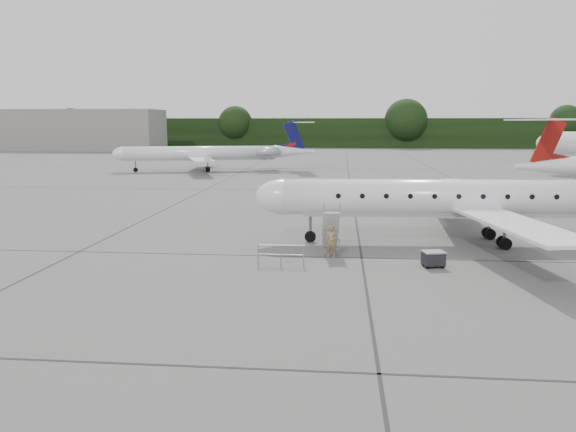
# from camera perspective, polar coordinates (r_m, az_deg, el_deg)

# --- Properties ---
(ground) EXTENTS (320.00, 320.00, 0.00)m
(ground) POSITION_cam_1_polar(r_m,az_deg,el_deg) (27.21, 16.28, -5.38)
(ground) COLOR #565654
(ground) RESTS_ON ground
(treeline) EXTENTS (260.00, 4.00, 8.00)m
(treeline) POSITION_cam_1_polar(r_m,az_deg,el_deg) (155.94, 7.35, 8.36)
(treeline) COLOR black
(treeline) RESTS_ON ground
(terminal_building) EXTENTS (40.00, 14.00, 10.00)m
(terminal_building) POSITION_cam_1_polar(r_m,az_deg,el_deg) (150.50, -20.36, 8.20)
(terminal_building) COLOR slate
(terminal_building) RESTS_ON ground
(main_regional_jet) EXTENTS (29.47, 21.97, 7.28)m
(main_regional_jet) POSITION_cam_1_polar(r_m,az_deg,el_deg) (33.23, 19.04, 3.50)
(main_regional_jet) COLOR silver
(main_regional_jet) RESTS_ON ground
(airstair) EXTENTS (0.98, 2.49, 2.28)m
(airstair) POSITION_cam_1_polar(r_m,az_deg,el_deg) (29.93, 4.36, -1.45)
(airstair) COLOR silver
(airstair) RESTS_ON ground
(passenger) EXTENTS (0.65, 0.46, 1.67)m
(passenger) POSITION_cam_1_polar(r_m,az_deg,el_deg) (28.65, 4.45, -2.57)
(passenger) COLOR olive
(passenger) RESTS_ON ground
(safety_railing) EXTENTS (2.20, 0.09, 1.00)m
(safety_railing) POSITION_cam_1_polar(r_m,az_deg,el_deg) (26.93, -0.74, -4.05)
(safety_railing) COLOR gray
(safety_railing) RESTS_ON ground
(baggage_cart) EXTENTS (1.10, 0.96, 0.83)m
(baggage_cart) POSITION_cam_1_polar(r_m,az_deg,el_deg) (27.60, 14.54, -4.21)
(baggage_cart) COLOR black
(baggage_cart) RESTS_ON ground
(bg_regional_left) EXTENTS (30.62, 25.07, 7.04)m
(bg_regional_left) POSITION_cam_1_polar(r_m,az_deg,el_deg) (80.42, -8.90, 7.02)
(bg_regional_left) COLOR silver
(bg_regional_left) RESTS_ON ground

